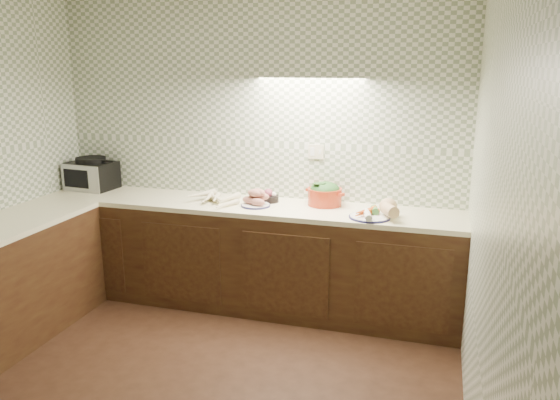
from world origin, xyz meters
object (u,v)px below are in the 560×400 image
(onion_bowl, at_px, (270,197))
(dutch_oven, at_px, (325,194))
(sweet_potato_plate, at_px, (256,199))
(parsnip_pile, at_px, (220,198))
(veg_plate, at_px, (379,210))
(toaster_oven, at_px, (91,174))

(onion_bowl, xyz_separation_m, dutch_oven, (0.47, 0.03, 0.05))
(sweet_potato_plate, relative_size, dutch_oven, 0.69)
(parsnip_pile, relative_size, dutch_oven, 1.21)
(sweet_potato_plate, distance_m, onion_bowl, 0.18)
(dutch_oven, bearing_deg, onion_bowl, -155.01)
(dutch_oven, bearing_deg, veg_plate, -5.63)
(toaster_oven, height_order, dutch_oven, toaster_oven)
(sweet_potato_plate, xyz_separation_m, veg_plate, (1.01, -0.05, -0.00))
(parsnip_pile, bearing_deg, toaster_oven, 174.38)
(dutch_oven, height_order, veg_plate, dutch_oven)
(sweet_potato_plate, bearing_deg, veg_plate, -2.73)
(veg_plate, bearing_deg, toaster_oven, 175.48)
(toaster_oven, relative_size, veg_plate, 1.08)
(sweet_potato_plate, distance_m, veg_plate, 1.01)
(onion_bowl, height_order, dutch_oven, dutch_oven)
(toaster_oven, height_order, sweet_potato_plate, toaster_oven)
(toaster_oven, relative_size, sweet_potato_plate, 1.76)
(sweet_potato_plate, relative_size, onion_bowl, 1.69)
(parsnip_pile, xyz_separation_m, veg_plate, (1.34, -0.08, 0.02))
(toaster_oven, xyz_separation_m, veg_plate, (2.68, -0.21, -0.09))
(toaster_oven, xyz_separation_m, parsnip_pile, (1.34, -0.13, -0.10))
(onion_bowl, bearing_deg, toaster_oven, -179.99)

